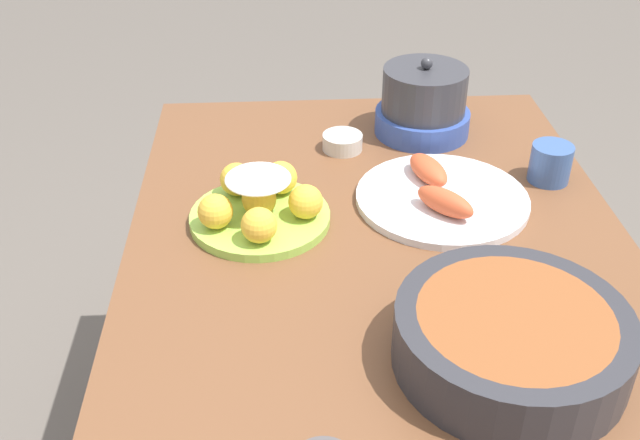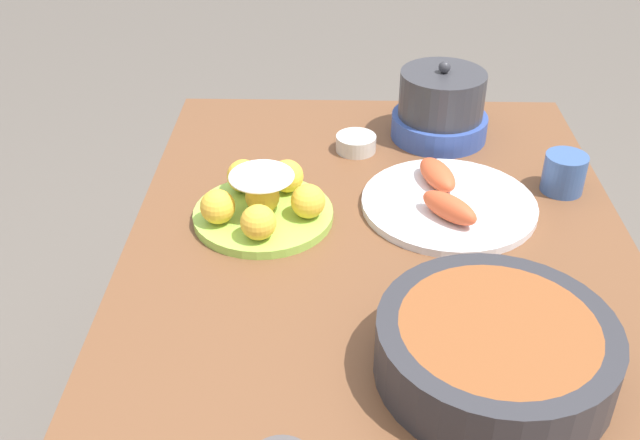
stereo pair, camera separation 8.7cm
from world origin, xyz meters
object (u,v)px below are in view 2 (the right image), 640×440
(cake_plate, at_px, (263,201))
(cup_far, at_px, (564,173))
(sauce_bowl, at_px, (356,143))
(warming_pot, at_px, (441,107))
(seafood_platter, at_px, (447,201))
(serving_bowl, at_px, (495,348))
(dining_table, at_px, (379,311))

(cake_plate, distance_m, cup_far, 0.55)
(cup_far, bearing_deg, sauce_bowl, -111.13)
(sauce_bowl, relative_size, cup_far, 1.05)
(cup_far, relative_size, warming_pot, 0.39)
(sauce_bowl, distance_m, seafood_platter, 0.26)
(seafood_platter, bearing_deg, serving_bowl, 1.62)
(serving_bowl, xyz_separation_m, seafood_platter, (-0.41, -0.01, -0.03))
(warming_pot, bearing_deg, serving_bowl, -0.16)
(seafood_platter, distance_m, cup_far, 0.23)
(dining_table, relative_size, seafood_platter, 4.00)
(cake_plate, relative_size, sauce_bowl, 3.01)
(sauce_bowl, bearing_deg, serving_bowl, 15.41)
(cup_far, bearing_deg, warming_pot, -135.93)
(seafood_platter, bearing_deg, cake_plate, -82.26)
(sauce_bowl, relative_size, seafood_platter, 0.26)
(seafood_platter, bearing_deg, dining_table, -36.09)
(dining_table, relative_size, warming_pot, 6.31)
(seafood_platter, bearing_deg, warming_pot, 177.20)
(cake_plate, height_order, warming_pot, warming_pot)
(dining_table, distance_m, seafood_platter, 0.24)
(cup_far, distance_m, warming_pot, 0.29)
(dining_table, height_order, warming_pot, warming_pot)
(sauce_bowl, bearing_deg, cup_far, 68.87)
(seafood_platter, relative_size, warming_pot, 1.58)
(warming_pot, bearing_deg, cup_far, 44.07)
(cup_far, height_order, warming_pot, warming_pot)
(dining_table, height_order, seafood_platter, seafood_platter)
(dining_table, height_order, serving_bowl, serving_bowl)
(serving_bowl, distance_m, warming_pot, 0.68)
(dining_table, xyz_separation_m, cup_far, (-0.23, 0.34, 0.14))
(seafood_platter, relative_size, cup_far, 4.04)
(sauce_bowl, bearing_deg, warming_pot, 110.75)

